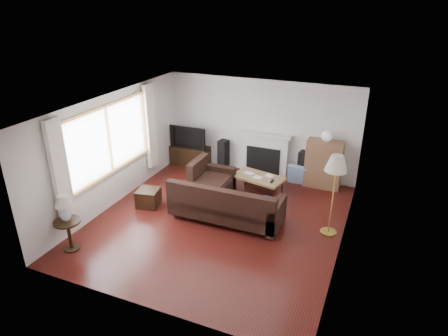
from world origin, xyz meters
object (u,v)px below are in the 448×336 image
at_px(bookshelf, 324,164).
at_px(floor_lamp, 333,196).
at_px(sectional_sofa, 226,203).
at_px(tv_stand, 190,155).
at_px(coffee_table, 258,185).
at_px(side_table, 69,235).

bearing_deg(bookshelf, floor_lamp, -76.09).
height_order(bookshelf, sectional_sofa, bookshelf).
relative_size(bookshelf, floor_lamp, 0.71).
bearing_deg(floor_lamp, tv_stand, 153.84).
height_order(coffee_table, floor_lamp, floor_lamp).
height_order(tv_stand, sectional_sofa, sectional_sofa).
distance_m(coffee_table, side_table, 4.33).
distance_m(tv_stand, floor_lamp, 4.67).
height_order(tv_stand, floor_lamp, floor_lamp).
bearing_deg(bookshelf, side_table, -130.50).
height_order(tv_stand, coffee_table, tv_stand).
height_order(floor_lamp, side_table, floor_lamp).
distance_m(tv_stand, bookshelf, 3.66).
relative_size(coffee_table, floor_lamp, 0.70).
distance_m(tv_stand, sectional_sofa, 3.16).
bearing_deg(floor_lamp, sectional_sofa, -170.99).
bearing_deg(floor_lamp, coffee_table, 149.67).
xyz_separation_m(bookshelf, side_table, (-3.86, -4.51, -0.29)).
bearing_deg(coffee_table, floor_lamp, -18.17).
height_order(tv_stand, bookshelf, bookshelf).
height_order(sectional_sofa, coffee_table, sectional_sofa).
xyz_separation_m(coffee_table, floor_lamp, (1.84, -1.08, 0.61)).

